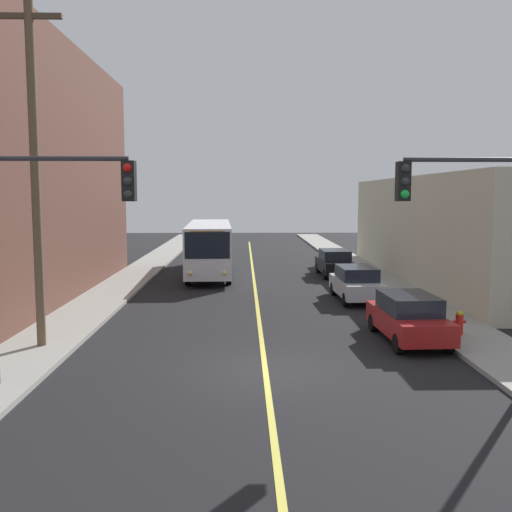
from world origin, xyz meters
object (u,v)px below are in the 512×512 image
parked_car_silver (356,283)px  parked_car_black (335,262)px  fire_hydrant (459,322)px  utility_pole_near (34,144)px  city_bus (209,246)px  parked_car_red (408,317)px  traffic_signal_left_corner (51,221)px  traffic_signal_right_corner (478,221)px

parked_car_silver → parked_car_black: bearing=88.0°
parked_car_black → fire_hydrant: parked_car_black is taller
utility_pole_near → city_bus: bearing=76.0°
parked_car_red → parked_car_silver: 7.61m
city_bus → parked_car_silver: 11.86m
utility_pole_near → fire_hydrant: bearing=4.5°
fire_hydrant → parked_car_black: bearing=96.8°
utility_pole_near → fire_hydrant: size_ratio=13.95×
traffic_signal_left_corner → city_bus: bearing=82.9°
traffic_signal_right_corner → fire_hydrant: traffic_signal_right_corner is taller
city_bus → parked_car_red: city_bus is taller
city_bus → utility_pole_near: utility_pole_near is taller
parked_car_red → utility_pole_near: utility_pole_near is taller
parked_car_red → parked_car_black: 15.90m
parked_car_silver → city_bus: bearing=129.0°
parked_car_red → utility_pole_near: (-12.09, -0.78, 5.69)m
utility_pole_near → traffic_signal_left_corner: size_ratio=1.95×
city_bus → traffic_signal_right_corner: bearing=-69.0°
city_bus → utility_pole_near: (-4.38, -17.56, 4.72)m
traffic_signal_right_corner → fire_hydrant: bearing=73.1°
utility_pole_near → traffic_signal_left_corner: (1.70, -3.82, -2.23)m
parked_car_red → parked_car_black: size_ratio=1.01×
traffic_signal_right_corner → parked_car_red: bearing=95.6°
fire_hydrant → traffic_signal_right_corner: bearing=-106.9°
parked_car_red → fire_hydrant: 1.92m
parked_car_silver → utility_pole_near: 15.56m
parked_car_silver → traffic_signal_right_corner: size_ratio=0.74×
city_bus → fire_hydrant: city_bus is taller
parked_car_red → parked_car_silver: same height
traffic_signal_left_corner → traffic_signal_right_corner: 10.82m
city_bus → fire_hydrant: size_ratio=14.56×
traffic_signal_left_corner → traffic_signal_right_corner: size_ratio=1.00×
city_bus → traffic_signal_right_corner: (8.15, -21.20, 2.49)m
parked_car_black → parked_car_silver: bearing=-92.0°
traffic_signal_left_corner → traffic_signal_right_corner: bearing=1.0°
city_bus → fire_hydrant: 19.10m
utility_pole_near → traffic_signal_right_corner: size_ratio=1.95×
parked_car_silver → parked_car_black: same height
city_bus → parked_car_black: bearing=-6.6°
utility_pole_near → traffic_signal_right_corner: 13.23m
parked_car_red → fire_hydrant: parked_car_red is taller
city_bus → parked_car_red: (7.71, -16.79, -0.98)m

